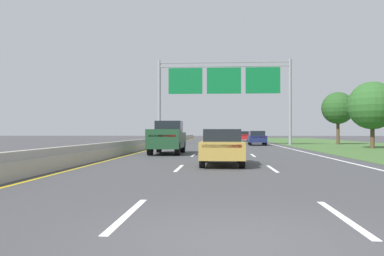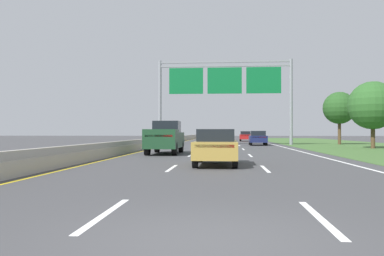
{
  "view_description": "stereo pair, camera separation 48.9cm",
  "coord_description": "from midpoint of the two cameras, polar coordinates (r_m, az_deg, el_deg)",
  "views": [
    {
      "loc": [
        -0.24,
        -5.47,
        1.45
      ],
      "look_at": [
        -2.88,
        33.45,
        1.84
      ],
      "focal_mm": 37.51,
      "sensor_mm": 36.0,
      "label": 1
    },
    {
      "loc": [
        0.24,
        -5.44,
        1.45
      ],
      "look_at": [
        -2.88,
        33.45,
        1.84
      ],
      "focal_mm": 37.51,
      "sensor_mm": 36.0,
      "label": 2
    }
  ],
  "objects": [
    {
      "name": "roadside_tree_mid",
      "position": [
        38.51,
        24.65,
        2.93
      ],
      "size": [
        4.2,
        4.2,
        5.88
      ],
      "color": "#4C3823",
      "rests_on": "ground"
    },
    {
      "name": "ground_plane",
      "position": [
        40.48,
        4.59,
        -2.62
      ],
      "size": [
        220.0,
        220.0,
        0.0
      ],
      "primitive_type": "plane",
      "color": "#3D3D3F"
    },
    {
      "name": "roadside_tree_far",
      "position": [
        49.33,
        20.49,
        2.67
      ],
      "size": [
        3.71,
        3.71,
        6.08
      ],
      "color": "#4C3823",
      "rests_on": "ground"
    },
    {
      "name": "lane_striping",
      "position": [
        40.02,
        4.59,
        -2.64
      ],
      "size": [
        11.96,
        106.0,
        0.01
      ],
      "color": "white",
      "rests_on": "ground"
    },
    {
      "name": "car_gold_centre_lane_sedan",
      "position": [
        17.61,
        4.24,
        -2.63
      ],
      "size": [
        1.86,
        4.42,
        1.57
      ],
      "rotation": [
        0.0,
        0.0,
        1.56
      ],
      "color": "#A38438",
      "rests_on": "ground"
    },
    {
      "name": "car_red_right_lane_sedan",
      "position": [
        63.68,
        7.83,
        -1.13
      ],
      "size": [
        1.91,
        4.43,
        1.57
      ],
      "rotation": [
        0.0,
        0.0,
        1.55
      ],
      "color": "maroon",
      "rests_on": "ground"
    },
    {
      "name": "pickup_truck_darkgreen",
      "position": [
        26.66,
        -3.29,
        -1.38
      ],
      "size": [
        2.0,
        5.4,
        2.2
      ],
      "rotation": [
        0.0,
        0.0,
        1.57
      ],
      "color": "#193D23",
      "rests_on": "ground"
    },
    {
      "name": "grass_verge_right",
      "position": [
        42.82,
        23.63,
        -2.45
      ],
      "size": [
        14.0,
        110.0,
        0.02
      ],
      "primitive_type": "cube",
      "color": "#3D602D",
      "rests_on": "ground"
    },
    {
      "name": "overhead_sign_gantry",
      "position": [
        45.39,
        4.97,
        6.2
      ],
      "size": [
        15.06,
        0.42,
        9.58
      ],
      "color": "gray",
      "rests_on": "ground"
    },
    {
      "name": "median_barrier_concrete",
      "position": [
        41.0,
        -4.68,
        -2.1
      ],
      "size": [
        0.6,
        110.0,
        0.85
      ],
      "color": "#A8A399",
      "rests_on": "ground"
    },
    {
      "name": "car_navy_right_lane_sedan",
      "position": [
        44.54,
        9.65,
        -1.38
      ],
      "size": [
        1.92,
        4.44,
        1.57
      ],
      "rotation": [
        0.0,
        0.0,
        1.55
      ],
      "color": "#161E47",
      "rests_on": "ground"
    }
  ]
}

